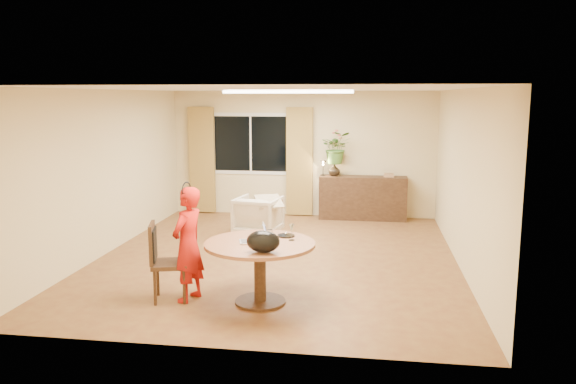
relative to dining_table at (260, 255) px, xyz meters
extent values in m
plane|color=brown|center=(-0.12, 1.95, -0.60)|extent=(6.50, 6.50, 0.00)
plane|color=white|center=(-0.12, 1.95, 2.00)|extent=(6.50, 6.50, 0.00)
plane|color=beige|center=(-0.12, 5.20, 0.70)|extent=(5.50, 0.00, 5.50)
plane|color=beige|center=(-2.87, 1.95, 0.70)|extent=(0.00, 6.50, 6.50)
plane|color=beige|center=(2.63, 1.95, 0.70)|extent=(0.00, 6.50, 6.50)
cube|color=white|center=(-1.22, 5.18, 0.90)|extent=(1.70, 0.02, 1.30)
cube|color=black|center=(-1.22, 5.17, 0.90)|extent=(1.55, 0.01, 1.15)
cube|color=white|center=(-1.22, 5.17, 0.90)|extent=(0.04, 0.01, 1.15)
cube|color=olive|center=(-2.27, 5.10, 0.55)|extent=(0.55, 0.08, 2.25)
cube|color=olive|center=(-0.17, 5.10, 0.55)|extent=(0.55, 0.08, 2.25)
cube|color=white|center=(-0.12, 3.15, 1.97)|extent=(2.20, 0.35, 0.05)
cylinder|color=brown|center=(0.00, 0.00, 0.14)|extent=(1.34, 1.34, 0.04)
cylinder|color=black|center=(0.00, 0.00, -0.24)|extent=(0.14, 0.14, 0.72)
cylinder|color=black|center=(0.00, 0.00, -0.58)|extent=(0.62, 0.62, 0.03)
imported|color=red|center=(-0.89, -0.03, 0.11)|extent=(0.59, 0.47, 1.42)
imported|color=#C3B49B|center=(-0.69, 3.34, -0.24)|extent=(0.88, 0.89, 0.71)
cube|color=black|center=(1.16, 4.96, -0.16)|extent=(1.76, 0.43, 0.88)
imported|color=black|center=(0.57, 4.96, 0.41)|extent=(0.29, 0.29, 0.25)
imported|color=#2D6224|center=(0.61, 4.96, 0.86)|extent=(0.64, 0.57, 0.66)
camera|label=1|loc=(1.29, -6.42, 1.90)|focal=35.00mm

